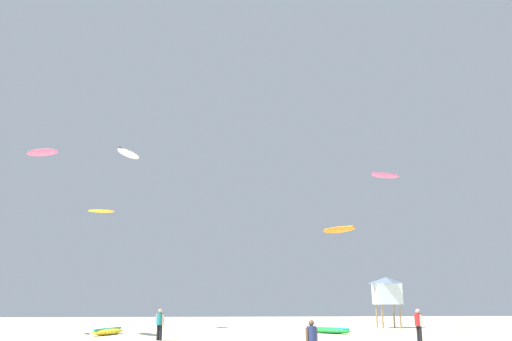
# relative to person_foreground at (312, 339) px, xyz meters

# --- Properties ---
(person_foreground) EXTENTS (0.46, 0.35, 1.55)m
(person_foreground) POSITION_rel_person_foreground_xyz_m (0.00, 0.00, 0.00)
(person_foreground) COLOR #2D2D33
(person_foreground) RESTS_ON ground
(person_midground) EXTENTS (0.40, 0.57, 1.76)m
(person_midground) POSITION_rel_person_foreground_xyz_m (7.75, 9.57, 0.13)
(person_midground) COLOR black
(person_midground) RESTS_ON ground
(person_left) EXTENTS (0.51, 0.39, 1.74)m
(person_left) POSITION_rel_person_foreground_xyz_m (-6.47, 12.34, 0.12)
(person_left) COLOR black
(person_left) RESTS_ON ground
(kite_grounded_mid) EXTENTS (3.08, 3.26, 0.44)m
(kite_grounded_mid) POSITION_rel_person_foreground_xyz_m (4.63, 17.79, -0.70)
(kite_grounded_mid) COLOR green
(kite_grounded_mid) RESTS_ON ground
(kite_grounded_far) EXTENTS (2.16, 3.87, 0.47)m
(kite_grounded_far) POSITION_rel_person_foreground_xyz_m (-10.38, 17.63, -0.69)
(kite_grounded_far) COLOR yellow
(kite_grounded_far) RESTS_ON ground
(lifeguard_tower) EXTENTS (2.30, 2.30, 4.15)m
(lifeguard_tower) POSITION_rel_person_foreground_xyz_m (11.20, 24.47, 2.15)
(lifeguard_tower) COLOR #8C704C
(lifeguard_tower) RESTS_ON ground
(kite_aloft_0) EXTENTS (2.91, 1.09, 0.36)m
(kite_aloft_0) POSITION_rel_person_foreground_xyz_m (-15.75, 37.30, 10.76)
(kite_aloft_0) COLOR yellow
(kite_aloft_2) EXTENTS (3.41, 4.00, 0.75)m
(kite_aloft_2) POSITION_rel_person_foreground_xyz_m (9.14, 31.84, 8.28)
(kite_aloft_2) COLOR orange
(kite_aloft_3) EXTENTS (2.09, 3.32, 0.51)m
(kite_aloft_3) POSITION_rel_person_foreground_xyz_m (-10.86, 23.83, 13.46)
(kite_aloft_3) COLOR white
(kite_aloft_5) EXTENTS (3.30, 2.08, 0.62)m
(kite_aloft_5) POSITION_rel_person_foreground_xyz_m (-18.09, 24.01, 13.44)
(kite_aloft_5) COLOR #E5598C
(kite_aloft_6) EXTENTS (3.16, 1.60, 0.56)m
(kite_aloft_6) POSITION_rel_person_foreground_xyz_m (12.92, 27.80, 13.02)
(kite_aloft_6) COLOR #E5598C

